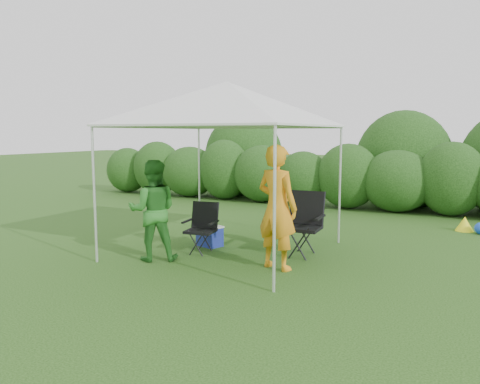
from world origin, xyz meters
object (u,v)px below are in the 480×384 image
at_px(chair_left, 202,224).
at_px(woman, 153,210).
at_px(cooler, 210,236).
at_px(canopy, 227,105).
at_px(man, 277,207).
at_px(chair_right, 304,219).

height_order(chair_left, woman, woman).
xyz_separation_m(chair_left, cooler, (-0.11, 0.41, -0.29)).
distance_m(canopy, cooler, 2.34).
xyz_separation_m(canopy, man, (1.13, -0.53, -1.54)).
bearing_deg(cooler, chair_right, 25.60).
relative_size(canopy, chair_left, 3.69).
bearing_deg(woman, canopy, -162.69).
relative_size(chair_right, cooler, 2.03).
distance_m(chair_right, woman, 2.45).
relative_size(canopy, cooler, 6.02).
bearing_deg(man, chair_left, 2.58).
xyz_separation_m(canopy, chair_left, (-0.37, -0.20, -1.99)).
distance_m(canopy, woman, 2.09).
relative_size(chair_right, woman, 0.66).
bearing_deg(man, canopy, -10.17).
relative_size(man, cooler, 3.57).
bearing_deg(cooler, chair_left, -57.21).
bearing_deg(woman, chair_right, -178.64).
relative_size(chair_right, man, 0.57).
xyz_separation_m(chair_left, man, (1.50, -0.33, 0.44)).
height_order(woman, cooler, woman).
bearing_deg(chair_left, cooler, 95.65).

